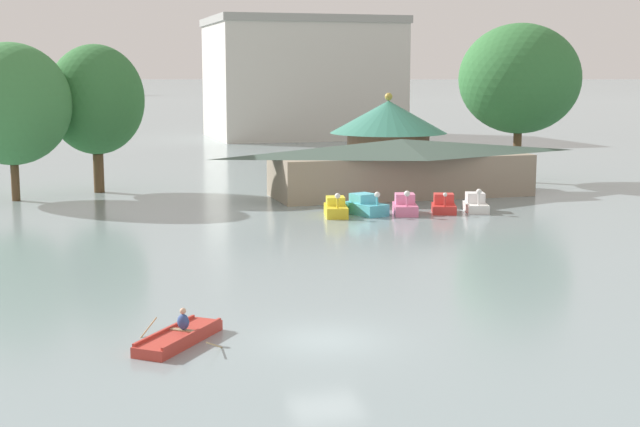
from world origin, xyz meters
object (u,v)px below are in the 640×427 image
pedal_boat_white (476,204)px  boathouse (401,166)px  green_roof_pavilion (388,131)px  rowboat_with_rower (179,337)px  pedal_boat_red (444,205)px  shoreline_tree_mid (96,100)px  pedal_boat_pink (405,206)px  shoreline_tree_right (520,79)px  background_building_block (302,78)px  shoreline_tree_tall_left (11,104)px  pedal_boat_cyan (366,206)px  pedal_boat_yellow (336,208)px

pedal_boat_white → boathouse: (-1.93, 8.71, 1.72)m
green_roof_pavilion → rowboat_with_rower: bearing=-118.3°
pedal_boat_red → pedal_boat_white: (2.23, -0.14, 0.01)m
shoreline_tree_mid → rowboat_with_rower: bearing=-89.0°
pedal_boat_pink → shoreline_tree_right: size_ratio=0.23×
pedal_boat_red → background_building_block: background_building_block is taller
shoreline_tree_mid → background_building_block: (30.41, 52.40, 1.21)m
boathouse → green_roof_pavilion: green_roof_pavilion is taller
shoreline_tree_tall_left → pedal_boat_white: bearing=-25.2°
pedal_boat_white → shoreline_tree_mid: bearing=-109.5°
green_roof_pavilion → pedal_boat_cyan: bearing=-114.0°
rowboat_with_rower → pedal_boat_cyan: (15.41, 24.86, 0.33)m
pedal_boat_pink → boathouse: bearing=176.5°
shoreline_tree_mid → pedal_boat_cyan: bearing=-44.9°
pedal_boat_cyan → shoreline_tree_tall_left: 26.42m
rowboat_with_rower → pedal_boat_yellow: size_ratio=1.23×
pedal_boat_cyan → pedal_boat_white: pedal_boat_white is taller
pedal_boat_red → shoreline_tree_right: (12.74, 13.72, 8.11)m
boathouse → shoreline_tree_tall_left: (-27.59, 5.20, 4.70)m
pedal_boat_cyan → pedal_boat_red: (5.19, -0.76, -0.05)m
background_building_block → shoreline_tree_mid: bearing=-120.1°
boathouse → background_building_block: (8.80, 60.66, 6.06)m
pedal_boat_yellow → pedal_boat_white: pedal_boat_white is taller
boathouse → pedal_boat_red: bearing=-92.0°
green_roof_pavilion → shoreline_tree_mid: shoreline_tree_mid is taller
pedal_boat_white → shoreline_tree_mid: 29.75m
pedal_boat_white → background_building_block: 70.15m
boathouse → shoreline_tree_mid: 23.63m
boathouse → background_building_block: bearing=81.7°
shoreline_tree_mid → shoreline_tree_right: size_ratio=0.86×
rowboat_with_rower → shoreline_tree_tall_left: 39.04m
rowboat_with_rower → boathouse: (20.90, 32.67, 2.00)m
pedal_boat_pink → pedal_boat_red: (2.66, -0.19, -0.04)m
pedal_boat_cyan → pedal_boat_red: bearing=64.3°
green_roof_pavilion → pedal_boat_yellow: bearing=-118.4°
shoreline_tree_mid → pedal_boat_pink: bearing=-41.7°
pedal_boat_yellow → shoreline_tree_tall_left: shoreline_tree_tall_left is taller
pedal_boat_white → pedal_boat_yellow: bearing=-79.0°
shoreline_tree_right → pedal_boat_white: bearing=-127.2°
rowboat_with_rower → pedal_boat_pink: size_ratio=1.31×
shoreline_tree_mid → shoreline_tree_right: (34.04, -3.11, 1.52)m
rowboat_with_rower → shoreline_tree_tall_left: bearing=-131.4°
boathouse → green_roof_pavilion: (4.17, 13.83, 1.67)m
boathouse → shoreline_tree_right: shoreline_tree_right is taller
pedal_boat_red → boathouse: 8.75m
pedal_boat_red → background_building_block: bearing=-167.5°
shoreline_tree_tall_left → pedal_boat_red: bearing=-26.8°
rowboat_with_rower → background_building_block: size_ratio=0.15×
boathouse → shoreline_tree_tall_left: shoreline_tree_tall_left is taller
rowboat_with_rower → boathouse: bearing=-174.0°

